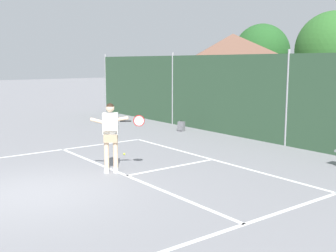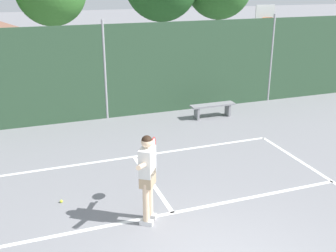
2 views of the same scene
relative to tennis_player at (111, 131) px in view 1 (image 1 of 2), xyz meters
name	(u,v)px [view 1 (image 1 of 2)]	position (x,y,z in m)	size (l,w,h in m)	color
ground_plane	(32,194)	(0.57, -2.36, -1.11)	(120.00, 120.00, 0.00)	gray
court_markings	(60,188)	(0.57, -1.71, -1.11)	(8.30, 11.10, 0.01)	white
chainlink_fence	(287,100)	(0.57, 6.64, 0.49)	(26.09, 0.09, 3.35)	#2D4C33
clubhouse_building	(232,73)	(-6.68, 11.32, 1.18)	(6.70, 5.38, 4.43)	beige
tennis_player	(111,131)	(0.00, 0.00, 0.00)	(0.78, 1.27, 1.85)	silver
tennis_ball	(124,154)	(-1.57, 1.33, -1.08)	(0.07, 0.07, 0.07)	#CCE033
backpack_grey	(181,126)	(-4.11, 5.69, -0.92)	(0.33, 0.32, 0.46)	slate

